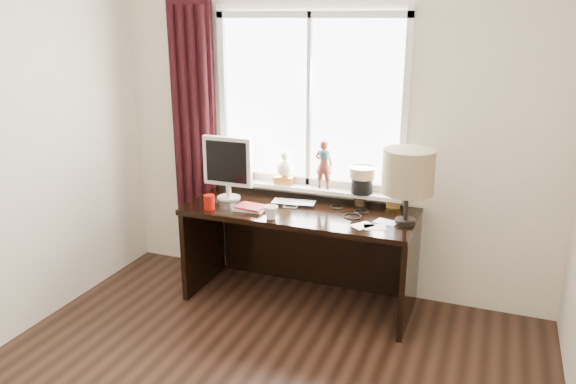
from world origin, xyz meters
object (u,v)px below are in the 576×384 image
at_px(red_cup, 209,202).
at_px(desk, 304,235).
at_px(laptop, 294,203).
at_px(monitor, 228,164).
at_px(mug, 271,212).
at_px(table_lamp, 408,172).

bearing_deg(red_cup, desk, 27.38).
height_order(laptop, monitor, monitor).
bearing_deg(red_cup, mug, -3.82).
relative_size(laptop, red_cup, 3.03).
bearing_deg(table_lamp, monitor, 177.56).
xyz_separation_m(monitor, table_lamp, (1.38, -0.06, 0.09)).
relative_size(desk, monitor, 3.47).
relative_size(mug, red_cup, 0.93).
relative_size(laptop, desk, 0.19).
relative_size(laptop, table_lamp, 0.62).
relative_size(mug, monitor, 0.20).
xyz_separation_m(mug, desk, (0.12, 0.36, -0.29)).
distance_m(laptop, table_lamp, 0.93).
xyz_separation_m(red_cup, monitor, (0.02, 0.27, 0.22)).
xyz_separation_m(laptop, desk, (0.08, 0.01, -0.26)).
bearing_deg(mug, red_cup, 176.18).
bearing_deg(mug, desk, 71.19).
height_order(laptop, mug, mug).
relative_size(laptop, mug, 3.26).
bearing_deg(desk, mug, -108.81).
bearing_deg(monitor, table_lamp, -2.44).
bearing_deg(laptop, red_cup, -157.90).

